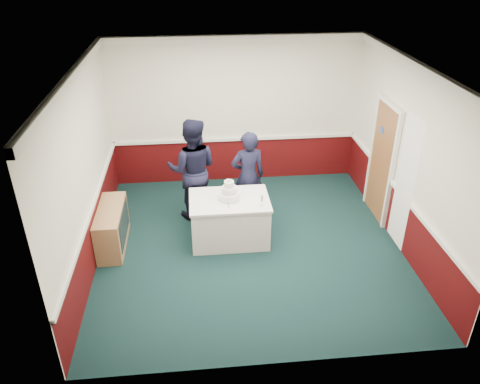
{
  "coord_description": "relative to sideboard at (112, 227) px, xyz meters",
  "views": [
    {
      "loc": [
        -0.82,
        -6.44,
        4.63
      ],
      "look_at": [
        -0.17,
        -0.1,
        1.1
      ],
      "focal_mm": 35.0,
      "sensor_mm": 36.0,
      "label": 1
    }
  ],
  "objects": [
    {
      "name": "room_shell",
      "position": [
        2.36,
        0.36,
        1.62
      ],
      "size": [
        5.0,
        5.0,
        3.0
      ],
      "color": "silver",
      "rests_on": "ground"
    },
    {
      "name": "person_man",
      "position": [
        1.37,
        0.83,
        0.6
      ],
      "size": [
        0.99,
        0.81,
        1.9
      ],
      "primitive_type": "imported",
      "rotation": [
        0.0,
        0.0,
        3.03
      ],
      "color": "black",
      "rests_on": "ground"
    },
    {
      "name": "champagne_flute",
      "position": [
        2.46,
        -0.29,
        0.58
      ],
      "size": [
        0.05,
        0.05,
        0.21
      ],
      "color": "silver",
      "rests_on": "cake_table"
    },
    {
      "name": "person_woman",
      "position": [
        2.35,
        0.67,
        0.49
      ],
      "size": [
        0.66,
        0.48,
        1.69
      ],
      "primitive_type": "imported",
      "rotation": [
        0.0,
        0.0,
        3.26
      ],
      "color": "black",
      "rests_on": "ground"
    },
    {
      "name": "cake_table",
      "position": [
        1.96,
        -0.01,
        0.05
      ],
      "size": [
        1.32,
        0.92,
        0.79
      ],
      "color": "white",
      "rests_on": "ground"
    },
    {
      "name": "sideboard",
      "position": [
        0.0,
        0.0,
        0.0
      ],
      "size": [
        0.41,
        1.2,
        0.7
      ],
      "color": "tan",
      "rests_on": "ground"
    },
    {
      "name": "ground",
      "position": [
        2.28,
        -0.25,
        -0.35
      ],
      "size": [
        5.0,
        5.0,
        0.0
      ],
      "primitive_type": "plane",
      "color": "#12292E",
      "rests_on": "ground"
    },
    {
      "name": "cake_knife",
      "position": [
        1.93,
        -0.21,
        0.44
      ],
      "size": [
        0.02,
        0.22,
        0.0
      ],
      "primitive_type": "cube",
      "rotation": [
        0.0,
        0.0,
        0.02
      ],
      "color": "silver",
      "rests_on": "cake_table"
    },
    {
      "name": "wedding_cake",
      "position": [
        1.96,
        -0.01,
        0.55
      ],
      "size": [
        0.35,
        0.35,
        0.36
      ],
      "color": "white",
      "rests_on": "cake_table"
    }
  ]
}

